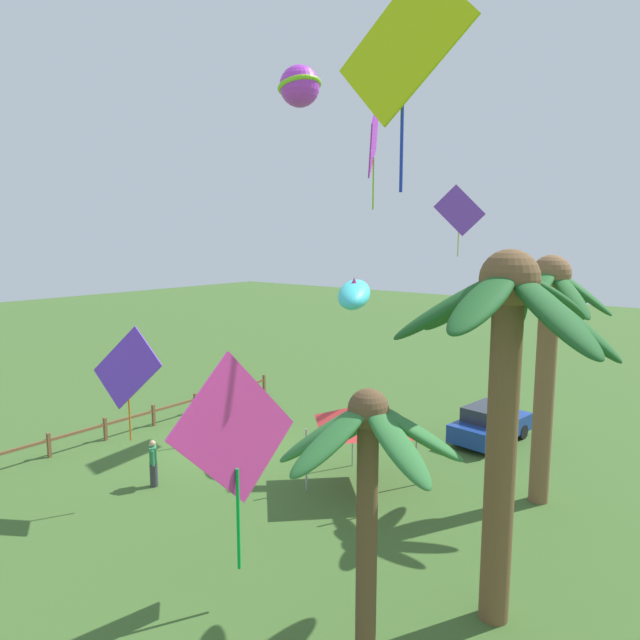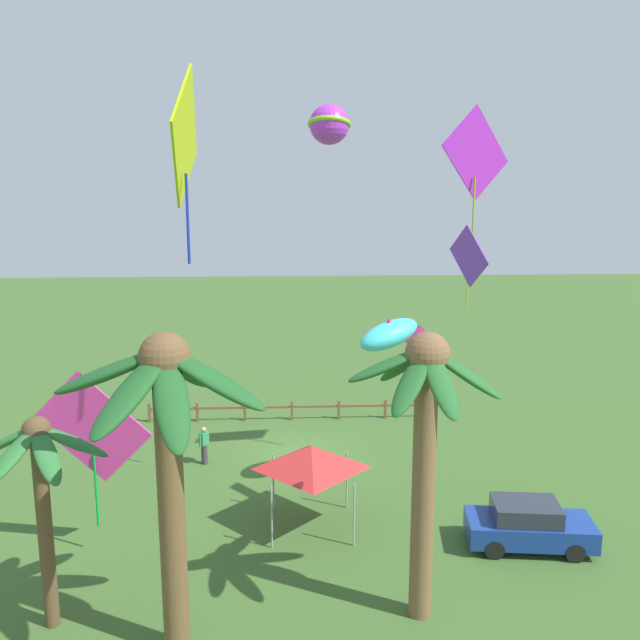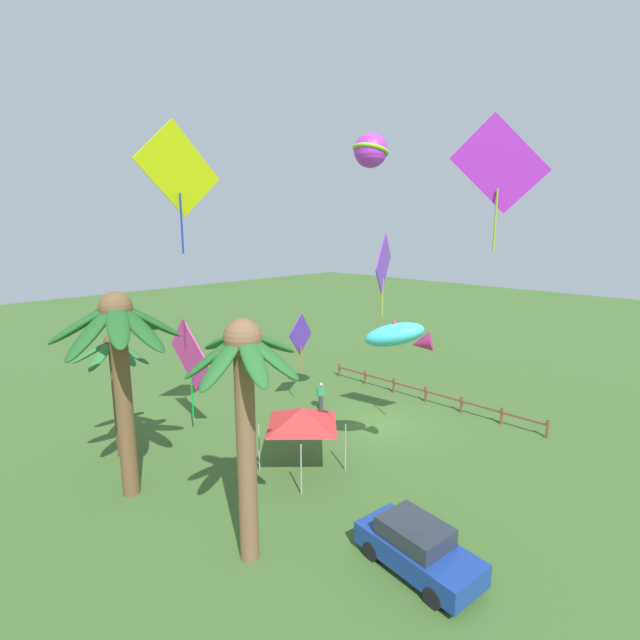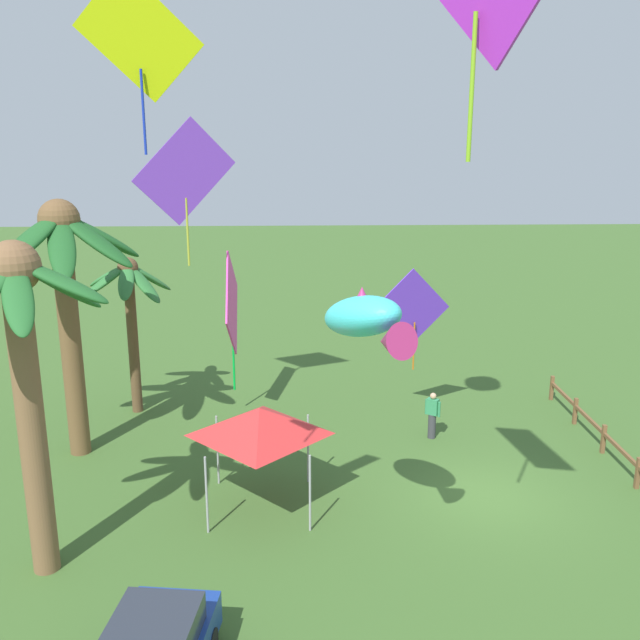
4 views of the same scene
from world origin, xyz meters
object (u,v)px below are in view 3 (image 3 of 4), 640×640
(kite_diamond_6, at_px, (499,166))
(kite_diamond_0, at_px, (383,264))
(kite_ball_1, at_px, (371,151))
(kite_diamond_3, at_px, (301,335))
(festival_tent, at_px, (302,416))
(kite_fish_2, at_px, (398,335))
(palm_tree_0, at_px, (114,365))
(kite_diamond_4, at_px, (179,171))
(palm_tree_2, at_px, (119,346))
(palm_tree_1, at_px, (245,390))
(parked_car_0, at_px, (417,547))
(kite_diamond_5, at_px, (190,356))
(spectator_0, at_px, (321,396))

(kite_diamond_6, bearing_deg, kite_diamond_0, 73.49)
(kite_ball_1, xyz_separation_m, kite_diamond_3, (6.11, -1.69, -9.10))
(festival_tent, height_order, kite_fish_2, kite_fish_2)
(palm_tree_0, bearing_deg, kite_diamond_4, -156.06)
(festival_tent, xyz_separation_m, kite_diamond_0, (-4.72, 0.93, 6.69))
(palm_tree_2, bearing_deg, palm_tree_1, -170.38)
(parked_car_0, relative_size, kite_ball_1, 2.33)
(palm_tree_2, bearing_deg, kite_diamond_5, -55.70)
(kite_diamond_3, height_order, kite_diamond_5, kite_diamond_5)
(kite_diamond_4, bearing_deg, palm_tree_0, 23.94)
(spectator_0, xyz_separation_m, kite_ball_1, (-5.00, 2.19, 12.57))
(festival_tent, relative_size, kite_fish_2, 0.96)
(kite_diamond_3, xyz_separation_m, kite_diamond_4, (-2.05, 8.19, 8.08))
(kite_diamond_5, bearing_deg, kite_diamond_3, -102.22)
(palm_tree_1, distance_m, kite_fish_2, 7.35)
(palm_tree_0, height_order, spectator_0, palm_tree_0)
(palm_tree_1, relative_size, kite_diamond_6, 1.65)
(kite_diamond_0, height_order, kite_fish_2, kite_diamond_0)
(festival_tent, distance_m, kite_diamond_3, 7.52)
(kite_fish_2, distance_m, kite_diamond_5, 10.58)
(spectator_0, height_order, kite_diamond_4, kite_diamond_4)
(palm_tree_1, xyz_separation_m, kite_diamond_3, (8.05, -9.84, -1.28))
(festival_tent, bearing_deg, kite_ball_1, -103.15)
(palm_tree_1, height_order, parked_car_0, palm_tree_1)
(parked_car_0, xyz_separation_m, kite_diamond_4, (10.09, 1.58, 11.61))
(kite_diamond_4, bearing_deg, kite_diamond_5, -30.03)
(kite_diamond_3, height_order, kite_diamond_6, kite_diamond_6)
(parked_car_0, bearing_deg, palm_tree_1, 38.19)
(palm_tree_0, relative_size, kite_diamond_6, 1.22)
(palm_tree_0, bearing_deg, kite_ball_1, -133.46)
(palm_tree_0, distance_m, kite_diamond_5, 3.60)
(palm_tree_1, height_order, kite_diamond_3, palm_tree_1)
(palm_tree_2, distance_m, festival_tent, 7.72)
(kite_fish_2, height_order, kite_diamond_3, kite_fish_2)
(palm_tree_2, distance_m, kite_diamond_4, 6.93)
(palm_tree_2, distance_m, parked_car_0, 12.32)
(kite_ball_1, xyz_separation_m, kite_fish_2, (-2.24, 0.82, -7.33))
(palm_tree_1, distance_m, palm_tree_2, 6.32)
(festival_tent, bearing_deg, palm_tree_2, 59.34)
(kite_diamond_4, bearing_deg, kite_diamond_3, -75.98)
(kite_diamond_0, relative_size, kite_diamond_3, 0.73)
(spectator_0, xyz_separation_m, kite_fish_2, (-7.23, 3.02, 5.24))
(festival_tent, height_order, kite_diamond_6, kite_diamond_6)
(kite_ball_1, bearing_deg, kite_diamond_3, -15.45)
(kite_diamond_0, height_order, kite_diamond_5, kite_diamond_0)
(festival_tent, xyz_separation_m, kite_diamond_3, (5.34, -4.97, 1.81))
(kite_diamond_3, height_order, kite_diamond_4, kite_diamond_4)
(parked_car_0, height_order, spectator_0, spectator_0)
(spectator_0, relative_size, kite_ball_1, 0.91)
(kite_diamond_3, distance_m, kite_diamond_6, 14.06)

